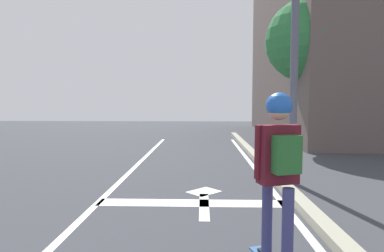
% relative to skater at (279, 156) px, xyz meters
% --- Properties ---
extents(lane_line_center, '(0.12, 20.00, 0.01)m').
position_rel_skater_xyz_m(lane_line_center, '(-2.52, 1.53, -1.18)').
color(lane_line_center, silver).
rests_on(lane_line_center, ground).
extents(lane_line_curbside, '(0.12, 20.00, 0.01)m').
position_rel_skater_xyz_m(lane_line_curbside, '(0.61, 1.53, -1.18)').
color(lane_line_curbside, silver).
rests_on(lane_line_curbside, ground).
extents(stop_bar, '(3.28, 0.40, 0.01)m').
position_rel_skater_xyz_m(stop_bar, '(-0.88, 2.23, -1.18)').
color(stop_bar, silver).
rests_on(stop_bar, ground).
extents(lane_arrow_stem, '(0.16, 1.40, 0.01)m').
position_rel_skater_xyz_m(lane_arrow_stem, '(-0.71, 2.08, -1.18)').
color(lane_arrow_stem, silver).
rests_on(lane_arrow_stem, ground).
extents(lane_arrow_head, '(0.71, 0.71, 0.01)m').
position_rel_skater_xyz_m(lane_arrow_head, '(-0.71, 2.93, -1.18)').
color(lane_arrow_head, silver).
rests_on(lane_arrow_head, ground).
extents(curb_strip, '(0.24, 24.00, 0.14)m').
position_rel_skater_xyz_m(curb_strip, '(0.86, 1.53, -1.11)').
color(curb_strip, '#A5A28C').
rests_on(curb_strip, ground).
extents(skater, '(0.45, 0.62, 1.72)m').
position_rel_skater_xyz_m(skater, '(0.00, 0.00, 0.00)').
color(skater, navy).
rests_on(skater, skateboard).
extents(traffic_signal_mast, '(5.15, 0.34, 4.93)m').
position_rel_skater_xyz_m(traffic_signal_mast, '(-0.26, 3.73, 2.39)').
color(traffic_signal_mast, '#525264').
rests_on(traffic_signal_mast, ground).
extents(roadside_tree, '(3.03, 3.03, 5.50)m').
position_rel_skater_xyz_m(roadside_tree, '(3.12, 9.19, 2.78)').
color(roadside_tree, brown).
rests_on(roadside_tree, ground).
extents(building_block, '(9.19, 12.15, 8.66)m').
position_rel_skater_xyz_m(building_block, '(7.36, 13.76, 3.15)').
color(building_block, '#5F514D').
rests_on(building_block, ground).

